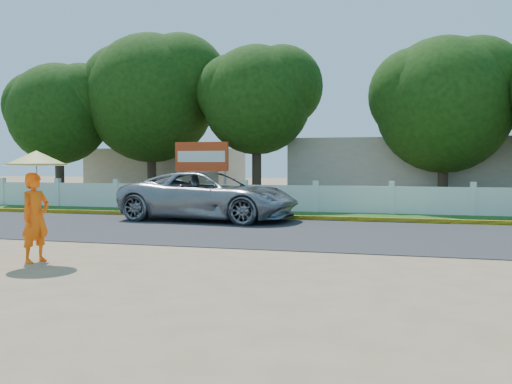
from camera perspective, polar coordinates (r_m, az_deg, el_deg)
ground at (r=12.45m, az=-2.44°, el=-6.45°), size 120.00×120.00×0.00m
road at (r=16.75m, az=2.26°, el=-3.98°), size 60.00×7.00×0.02m
grass_verge at (r=21.86m, az=5.37°, el=-2.34°), size 60.00×3.50×0.03m
curb at (r=20.19m, az=4.54°, el=-2.59°), size 40.00×0.18×0.16m
fence at (r=23.25m, az=5.99°, el=-0.70°), size 40.00×0.10×1.10m
building_near at (r=29.71m, az=13.86°, el=2.06°), size 10.00×6.00×3.20m
building_far at (r=33.64m, az=-8.83°, el=1.87°), size 8.00×5.00×2.80m
vehicle at (r=20.02m, az=-4.68°, el=-0.38°), size 6.46×3.40×1.73m
monk_with_parasol at (r=12.39m, az=-21.16°, el=0.22°), size 1.25×1.25×2.28m
billboard at (r=25.66m, az=-5.46°, el=3.20°), size 2.50×0.13×2.95m
tree_row at (r=25.87m, az=16.08°, el=9.18°), size 37.55×7.23×8.43m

